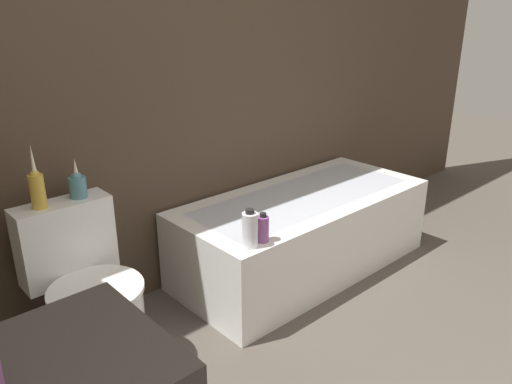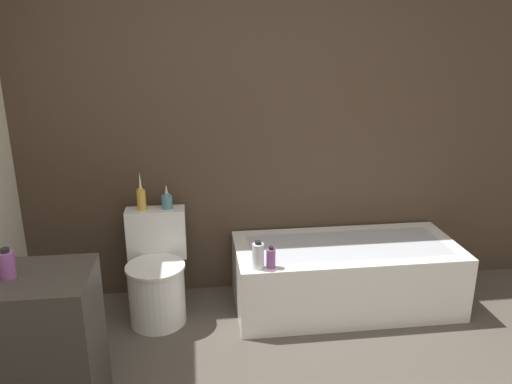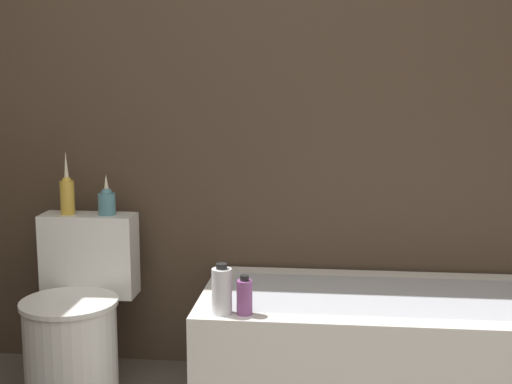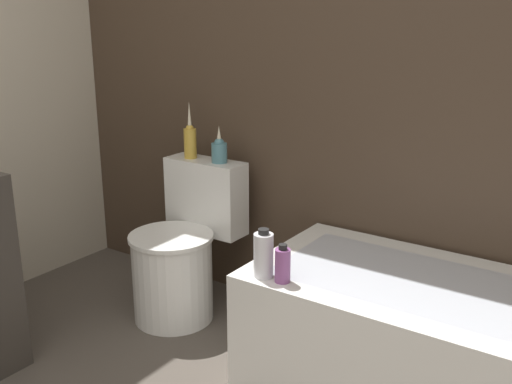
% 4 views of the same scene
% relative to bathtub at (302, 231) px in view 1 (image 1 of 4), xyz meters
% --- Properties ---
extents(wall_back_tiled, '(6.40, 0.06, 2.60)m').
position_rel_bathtub_xyz_m(wall_back_tiled, '(-0.67, 0.41, 1.06)').
color(wall_back_tiled, '#423326').
rests_on(wall_back_tiled, ground_plane).
extents(bathtub, '(1.61, 0.72, 0.48)m').
position_rel_bathtub_xyz_m(bathtub, '(0.00, 0.00, 0.00)').
color(bathtub, white).
rests_on(bathtub, ground).
extents(toilet, '(0.42, 0.55, 0.74)m').
position_rel_bathtub_xyz_m(toilet, '(-1.36, 0.01, 0.07)').
color(toilet, white).
rests_on(toilet, ground).
extents(vase_gold, '(0.06, 0.06, 0.28)m').
position_rel_bathtub_xyz_m(vase_gold, '(-1.45, 0.20, 0.59)').
color(vase_gold, gold).
rests_on(vase_gold, toilet).
extents(vase_silver, '(0.08, 0.08, 0.18)m').
position_rel_bathtub_xyz_m(vase_silver, '(-1.27, 0.21, 0.56)').
color(vase_silver, teal).
rests_on(vase_silver, toilet).
extents(shampoo_bottle_tall, '(0.08, 0.08, 0.19)m').
position_rel_bathtub_xyz_m(shampoo_bottle_tall, '(-0.69, -0.29, 0.33)').
color(shampoo_bottle_tall, silver).
rests_on(shampoo_bottle_tall, bathtub).
extents(shampoo_bottle_short, '(0.06, 0.06, 0.15)m').
position_rel_bathtub_xyz_m(shampoo_bottle_short, '(-0.60, -0.28, 0.30)').
color(shampoo_bottle_short, '#8C4C8C').
rests_on(shampoo_bottle_short, bathtub).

